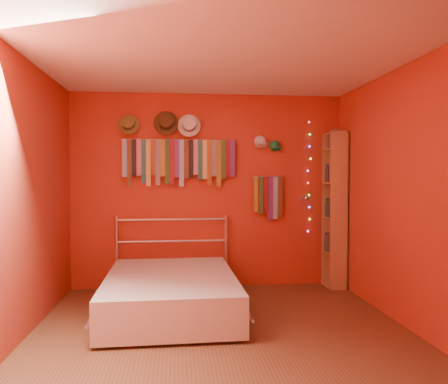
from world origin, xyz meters
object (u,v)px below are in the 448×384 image
object	(u,v)px
tie_rack	(179,159)
bookshelf	(338,209)
bed	(171,292)
reading_lamp	(306,198)

from	to	relation	value
tie_rack	bookshelf	size ratio (longest dim) A/B	0.72
bookshelf	bed	world-z (taller)	bookshelf
tie_rack	bed	bearing A→B (deg)	-95.02
tie_rack	bed	size ratio (longest dim) A/B	0.74
bookshelf	bed	distance (m)	2.43
reading_lamp	bookshelf	xyz separation A→B (m)	(0.43, 0.00, -0.14)
tie_rack	bookshelf	xyz separation A→B (m)	(2.04, -0.15, -0.64)
bookshelf	bed	bearing A→B (deg)	-157.94
reading_lamp	bookshelf	world-z (taller)	bookshelf
reading_lamp	bed	size ratio (longest dim) A/B	0.15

